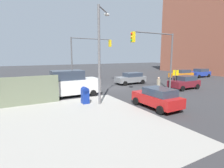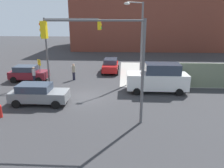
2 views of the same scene
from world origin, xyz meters
TOP-DOWN VIEW (x-y plane):
  - ground_plane at (0.00, 0.00)m, footprint 120.00×120.00m
  - sidewalk_corner at (9.00, 9.00)m, footprint 12.00×12.00m
  - building_warehouse_north at (8.96, 34.00)m, footprint 32.00×18.00m
  - traffic_signal_nw_corner at (-2.28, 4.50)m, footprint 5.79×0.36m
  - traffic_signal_se_corner at (2.10, -4.50)m, footprint 6.21×0.36m
  - street_lamp_corner at (4.95, 5.53)m, footprint 2.00×2.05m
  - warning_sign_two_way at (-5.40, 4.46)m, footprint 0.48×0.48m
  - mailbox_blue at (6.20, 5.00)m, footprint 0.56×0.64m
  - fire_hydrant at (-5.00, -4.20)m, footprint 0.26×0.26m
  - sedan_maroon at (-6.78, 4.68)m, footprint 3.91×2.02m
  - coupe_red at (1.76, 8.99)m, footprint 2.02×4.09m
  - coupe_gray at (-3.26, -1.67)m, footprint 4.42×2.02m
  - van_white_delivery at (6.48, 1.80)m, footprint 5.40×2.32m
  - pedestrian_crossing at (-5.80, 3.80)m, footprint 0.36×0.36m
  - pedestrian_waiting at (-2.00, 5.20)m, footprint 0.36×0.36m

SIDE VIEW (x-z plane):
  - ground_plane at x=0.00m, z-range 0.00..0.00m
  - sidewalk_corner at x=9.00m, z-range 0.00..0.01m
  - fire_hydrant at x=-5.00m, z-range 0.02..0.96m
  - mailbox_blue at x=6.20m, z-range 0.05..1.48m
  - sedan_maroon at x=-6.78m, z-range 0.03..1.65m
  - coupe_red at x=1.76m, z-range 0.03..1.65m
  - coupe_gray at x=-3.26m, z-range 0.03..1.65m
  - pedestrian_crossing at x=-5.80m, z-range 0.03..1.75m
  - pedestrian_waiting at x=-2.00m, z-range 0.04..1.85m
  - van_white_delivery at x=6.48m, z-range -0.03..2.59m
  - warning_sign_two_way at x=-5.40m, z-range 0.44..2.84m
  - traffic_signal_nw_corner at x=-2.28m, z-range 1.40..7.90m
  - traffic_signal_se_corner at x=2.10m, z-range 1.42..7.92m
  - street_lamp_corner at x=4.95m, z-range 0.70..8.70m
  - building_warehouse_north at x=8.96m, z-range 0.00..12.57m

